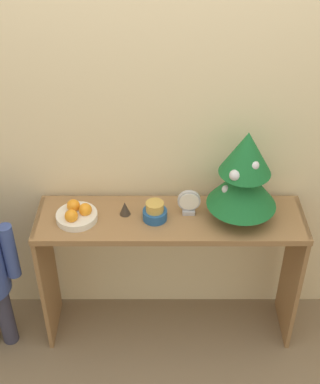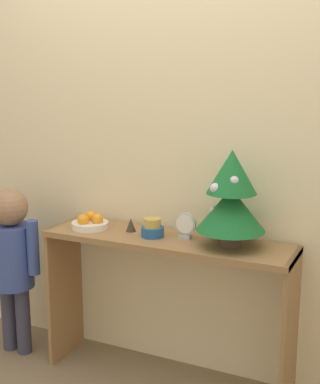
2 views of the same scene
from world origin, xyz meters
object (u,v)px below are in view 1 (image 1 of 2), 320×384
at_px(singing_bowl, 155,212).
at_px(desk_clock, 189,203).
at_px(figurine, 125,208).
at_px(fruit_bowl, 77,214).
at_px(mini_tree, 244,176).

height_order(singing_bowl, desk_clock, desk_clock).
distance_m(singing_bowl, desk_clock, 0.16).
bearing_deg(desk_clock, figurine, -178.65).
relative_size(fruit_bowl, desk_clock, 1.50).
xyz_separation_m(mini_tree, singing_bowl, (-0.39, -0.01, -0.19)).
relative_size(fruit_bowl, singing_bowl, 1.69).
bearing_deg(mini_tree, desk_clock, 173.05).
bearing_deg(fruit_bowl, singing_bowl, 0.58).
relative_size(fruit_bowl, figurine, 2.76).
xyz_separation_m(mini_tree, figurine, (-0.53, 0.02, -0.20)).
xyz_separation_m(singing_bowl, figurine, (-0.14, 0.03, -0.00)).
relative_size(mini_tree, fruit_bowl, 2.37).
relative_size(mini_tree, singing_bowl, 4.00).
relative_size(singing_bowl, figurine, 1.63).
bearing_deg(desk_clock, singing_bowl, -165.33).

